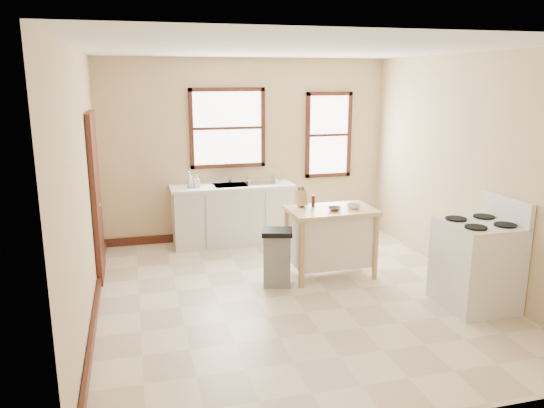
% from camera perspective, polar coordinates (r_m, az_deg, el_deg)
% --- Properties ---
extents(floor, '(5.00, 5.00, 0.00)m').
position_cam_1_polar(floor, '(6.36, 2.25, -9.78)').
color(floor, '#F5E1C2').
rests_on(floor, ground).
extents(ceiling, '(5.00, 5.00, 0.00)m').
position_cam_1_polar(ceiling, '(5.85, 2.51, 16.32)').
color(ceiling, white).
rests_on(ceiling, ground).
extents(wall_back, '(4.50, 0.04, 2.80)m').
position_cam_1_polar(wall_back, '(8.34, -2.74, 5.82)').
color(wall_back, '#D5AC8C').
rests_on(wall_back, ground).
extents(wall_left, '(0.04, 5.00, 2.80)m').
position_cam_1_polar(wall_left, '(5.71, -19.75, 1.48)').
color(wall_left, '#D5AC8C').
rests_on(wall_left, ground).
extents(wall_right, '(0.04, 5.00, 2.80)m').
position_cam_1_polar(wall_right, '(6.95, 20.43, 3.44)').
color(wall_right, '#D5AC8C').
rests_on(wall_right, ground).
extents(window_main, '(1.17, 0.06, 1.22)m').
position_cam_1_polar(window_main, '(8.22, -4.80, 8.13)').
color(window_main, '#341B0E').
rests_on(window_main, wall_back).
extents(window_side, '(0.77, 0.06, 1.37)m').
position_cam_1_polar(window_side, '(8.68, 6.09, 7.39)').
color(window_side, '#341B0E').
rests_on(window_side, wall_back).
extents(door_left, '(0.06, 0.90, 2.10)m').
position_cam_1_polar(door_left, '(7.05, -18.40, 0.83)').
color(door_left, '#341B0E').
rests_on(door_left, ground).
extents(baseboard_back, '(4.50, 0.04, 0.12)m').
position_cam_1_polar(baseboard_back, '(8.59, -2.60, -3.10)').
color(baseboard_back, '#341B0E').
rests_on(baseboard_back, ground).
extents(baseboard_left, '(0.04, 5.00, 0.12)m').
position_cam_1_polar(baseboard_left, '(6.11, -18.46, -10.89)').
color(baseboard_left, '#341B0E').
rests_on(baseboard_left, ground).
extents(sink_counter, '(1.86, 0.62, 0.92)m').
position_cam_1_polar(sink_counter, '(8.17, -4.28, -1.09)').
color(sink_counter, silver).
rests_on(sink_counter, ground).
extents(faucet, '(0.03, 0.03, 0.22)m').
position_cam_1_polar(faucet, '(8.22, -4.58, 3.07)').
color(faucet, silver).
rests_on(faucet, sink_counter).
extents(soap_bottle_a, '(0.13, 0.13, 0.25)m').
position_cam_1_polar(soap_bottle_a, '(7.90, -8.85, 2.62)').
color(soap_bottle_a, '#B2B2B2').
rests_on(soap_bottle_a, sink_counter).
extents(soap_bottle_b, '(0.09, 0.09, 0.18)m').
position_cam_1_polar(soap_bottle_b, '(7.94, -8.10, 2.46)').
color(soap_bottle_b, '#B2B2B2').
rests_on(soap_bottle_b, sink_counter).
extents(dish_rack, '(0.53, 0.48, 0.11)m').
position_cam_1_polar(dish_rack, '(8.12, -1.29, 2.58)').
color(dish_rack, silver).
rests_on(dish_rack, sink_counter).
extents(kitchen_island, '(1.10, 0.71, 0.89)m').
position_cam_1_polar(kitchen_island, '(6.87, 6.30, -4.10)').
color(kitchen_island, '#DCC581').
rests_on(kitchen_island, ground).
extents(knife_block, '(0.12, 0.12, 0.20)m').
position_cam_1_polar(knife_block, '(6.79, 3.20, 0.53)').
color(knife_block, tan).
rests_on(knife_block, kitchen_island).
extents(pepper_grinder, '(0.06, 0.06, 0.15)m').
position_cam_1_polar(pepper_grinder, '(6.80, 4.46, 0.31)').
color(pepper_grinder, '#3F1D11').
rests_on(pepper_grinder, kitchen_island).
extents(bowl_a, '(0.21, 0.21, 0.04)m').
position_cam_1_polar(bowl_a, '(6.65, 6.75, -0.52)').
color(bowl_a, brown).
rests_on(bowl_a, kitchen_island).
extents(bowl_b, '(0.18, 0.18, 0.04)m').
position_cam_1_polar(bowl_b, '(6.84, 8.71, -0.21)').
color(bowl_b, brown).
rests_on(bowl_b, kitchen_island).
extents(bowl_c, '(0.22, 0.22, 0.05)m').
position_cam_1_polar(bowl_c, '(6.79, 8.81, -0.26)').
color(bowl_c, white).
rests_on(bowl_c, kitchen_island).
extents(trash_bin, '(0.44, 0.40, 0.71)m').
position_cam_1_polar(trash_bin, '(6.52, 0.54, -5.80)').
color(trash_bin, gray).
rests_on(trash_bin, ground).
extents(gas_stove, '(0.78, 0.79, 1.24)m').
position_cam_1_polar(gas_stove, '(6.29, 21.20, -4.95)').
color(gas_stove, white).
rests_on(gas_stove, ground).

